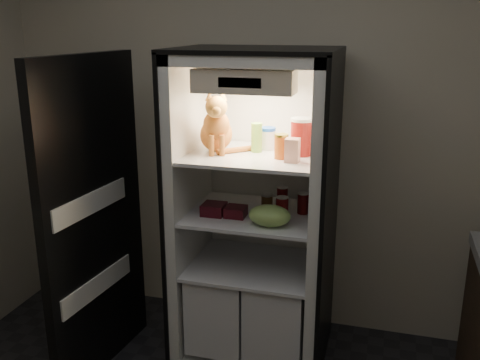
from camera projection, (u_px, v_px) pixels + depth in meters
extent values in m
plane|color=beige|center=(272.00, 128.00, 3.44)|extent=(3.60, 0.00, 3.60)
cube|color=white|center=(267.00, 197.00, 3.44)|extent=(0.85, 0.06, 1.85)
cube|color=white|center=(192.00, 207.00, 3.25)|extent=(0.06, 0.70, 1.85)
cube|color=white|center=(322.00, 219.00, 3.05)|extent=(0.06, 0.70, 1.85)
cube|color=white|center=(256.00, 58.00, 2.90)|extent=(0.85, 0.70, 0.06)
cube|color=white|center=(254.00, 345.00, 3.40)|extent=(0.85, 0.70, 0.06)
cube|color=black|center=(185.00, 206.00, 3.26)|extent=(0.02, 0.72, 1.87)
cube|color=black|center=(329.00, 220.00, 3.04)|extent=(0.02, 0.72, 1.87)
cube|color=black|center=(256.00, 50.00, 2.88)|extent=(0.90, 0.72, 0.02)
cube|color=white|center=(254.00, 156.00, 3.02)|extent=(0.73, 0.62, 0.02)
cube|color=white|center=(253.00, 214.00, 3.12)|extent=(0.73, 0.62, 0.02)
cube|color=white|center=(226.00, 299.00, 3.33)|extent=(0.34, 0.58, 0.48)
cube|color=white|center=(281.00, 306.00, 3.24)|extent=(0.34, 0.58, 0.48)
cube|color=white|center=(253.00, 265.00, 3.21)|extent=(0.73, 0.62, 0.02)
cube|color=#F1E0C5|center=(244.00, 81.00, 2.70)|extent=(0.52, 0.18, 0.12)
cube|color=black|center=(240.00, 83.00, 2.62)|extent=(0.22, 0.01, 0.05)
cube|color=black|center=(94.00, 220.00, 3.04)|extent=(0.14, 0.87, 1.85)
cube|color=white|center=(95.00, 284.00, 3.09)|extent=(0.12, 0.64, 0.12)
cube|color=white|center=(88.00, 203.00, 2.95)|extent=(0.12, 0.64, 0.12)
ellipsoid|color=#B74617|center=(216.00, 134.00, 3.09)|extent=(0.25, 0.28, 0.19)
ellipsoid|color=#B74617|center=(216.00, 125.00, 2.99)|extent=(0.19, 0.18, 0.16)
sphere|color=orange|center=(216.00, 107.00, 2.90)|extent=(0.15, 0.15, 0.12)
sphere|color=orange|center=(216.00, 111.00, 2.85)|extent=(0.07, 0.07, 0.05)
cone|color=orange|center=(209.00, 96.00, 2.89)|extent=(0.06, 0.06, 0.05)
cone|color=orange|center=(223.00, 96.00, 2.89)|extent=(0.06, 0.06, 0.05)
cylinder|color=#B74617|center=(211.00, 146.00, 2.96)|extent=(0.03, 0.03, 0.12)
cylinder|color=#B74617|center=(222.00, 145.00, 2.96)|extent=(0.03, 0.03, 0.12)
cylinder|color=#B74617|center=(234.00, 150.00, 3.04)|extent=(0.18, 0.17, 0.03)
cylinder|color=green|center=(257.00, 139.00, 3.05)|extent=(0.06, 0.06, 0.15)
cylinder|color=green|center=(257.00, 124.00, 3.02)|extent=(0.06, 0.06, 0.01)
cylinder|color=white|center=(268.00, 140.00, 3.12)|extent=(0.09, 0.09, 0.11)
cylinder|color=blue|center=(268.00, 129.00, 3.10)|extent=(0.09, 0.09, 0.02)
cylinder|color=#9C220E|center=(281.00, 148.00, 2.90)|extent=(0.08, 0.08, 0.12)
cylinder|color=#AC9C2E|center=(281.00, 135.00, 2.88)|extent=(0.08, 0.08, 0.01)
cylinder|color=maroon|center=(301.00, 138.00, 2.97)|extent=(0.12, 0.12, 0.19)
cylinder|color=white|center=(302.00, 120.00, 2.94)|extent=(0.12, 0.12, 0.02)
cube|color=white|center=(292.00, 150.00, 2.83)|extent=(0.07, 0.07, 0.13)
cylinder|color=black|center=(282.00, 197.00, 3.20)|extent=(0.07, 0.07, 0.12)
cylinder|color=#B2B2B2|center=(283.00, 187.00, 3.18)|extent=(0.07, 0.07, 0.00)
cylinder|color=black|center=(303.00, 204.00, 3.09)|extent=(0.06, 0.06, 0.12)
cylinder|color=#B2B2B2|center=(303.00, 194.00, 3.07)|extent=(0.07, 0.07, 0.00)
cylinder|color=black|center=(282.00, 208.00, 2.99)|extent=(0.07, 0.07, 0.13)
cylinder|color=#B2B2B2|center=(282.00, 197.00, 2.97)|extent=(0.07, 0.07, 0.00)
cylinder|color=#573818|center=(267.00, 202.00, 3.16)|extent=(0.07, 0.07, 0.08)
cylinder|color=#B2B2B2|center=(267.00, 195.00, 3.15)|extent=(0.07, 0.07, 0.01)
ellipsoid|color=#95BF59|center=(270.00, 216.00, 2.90)|extent=(0.23, 0.17, 0.12)
cube|color=#4C0C17|center=(214.00, 209.00, 3.07)|extent=(0.13, 0.13, 0.06)
cube|color=#4C0C17|center=(236.00, 212.00, 3.04)|extent=(0.12, 0.12, 0.06)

